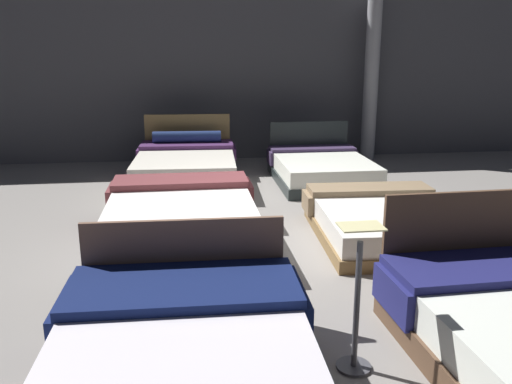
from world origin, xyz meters
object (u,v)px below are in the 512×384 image
Objects in this scene: bed_3 at (385,222)px; price_sign at (356,315)px; support_pillar at (372,69)px; bed_4 at (186,168)px; bed_5 at (321,169)px; bed_2 at (181,222)px; bed_0 at (183,367)px.

bed_3 is 2.74m from price_sign.
bed_4 is at bearing -155.01° from support_pillar.
bed_5 reaches higher than bed_3.
bed_2 is 3.49m from bed_5.
bed_0 is 3.56m from bed_3.
bed_2 is 1.03× the size of bed_5.
bed_4 is 5.40m from price_sign.
bed_5 is at bearing 68.85° from bed_0.
price_sign is at bearing -65.52° from bed_2.
bed_4 is at bearing 88.57° from bed_2.
bed_0 is at bearing -89.72° from bed_2.
price_sign is (1.16, -2.56, 0.13)m from bed_2.
bed_3 is 3.60m from bed_4.
support_pillar reaches higher than bed_2.
price_sign is 0.29× the size of support_pillar.
bed_0 is 2.79m from bed_2.
support_pillar reaches higher than bed_0.
support_pillar reaches higher than price_sign.
bed_4 is at bearing 131.51° from bed_3.
price_sign reaches higher than bed_5.
bed_0 reaches higher than bed_3.
bed_4 is at bearing 101.56° from price_sign.
price_sign is at bearing -75.62° from bed_4.
bed_4 is 4.24m from support_pillar.
bed_0 is 5.52m from bed_4.
bed_4 is 0.64× the size of support_pillar.
bed_2 reaches higher than bed_3.
support_pillar is at bearing 76.11° from bed_3.
bed_3 is 0.90× the size of bed_4.
bed_3 is (2.32, -0.08, -0.08)m from bed_2.
bed_5 is 2.73m from support_pillar.
bed_5 reaches higher than bed_2.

